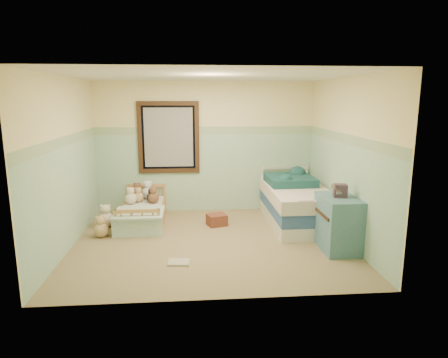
{
  "coord_description": "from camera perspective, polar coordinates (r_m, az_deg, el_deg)",
  "views": [
    {
      "loc": [
        -0.27,
        -5.8,
        2.18
      ],
      "look_at": [
        0.24,
        0.35,
        0.92
      ],
      "focal_mm": 31.67,
      "sensor_mm": 36.0,
      "label": 1
    }
  ],
  "objects": [
    {
      "name": "extra_plush_0",
      "position": [
        7.28,
        -10.14,
        -2.69
      ],
      "size": [
        0.2,
        0.2,
        0.2
      ],
      "primitive_type": "sphere",
      "color": "brown",
      "rests_on": "toddler_mattress"
    },
    {
      "name": "book_stack",
      "position": [
        5.89,
        16.42,
        -1.62
      ],
      "size": [
        0.21,
        0.18,
        0.19
      ],
      "primitive_type": "cube",
      "rotation": [
        0.0,
        0.0,
        -0.18
      ],
      "color": "#472221",
      "rests_on": "dresser"
    },
    {
      "name": "plush_bed_tan",
      "position": [
        7.41,
        -12.24,
        -2.56
      ],
      "size": [
        0.19,
        0.19,
        0.19
      ],
      "primitive_type": "sphere",
      "color": "tan",
      "rests_on": "toddler_mattress"
    },
    {
      "name": "wall_right",
      "position": [
        6.34,
        17.31,
        2.59
      ],
      "size": [
        0.04,
        3.6,
        2.5
      ],
      "primitive_type": "cube",
      "color": "beige",
      "rests_on": "floor"
    },
    {
      "name": "twin_bed_frame",
      "position": [
        7.13,
        10.31,
        -5.5
      ],
      "size": [
        0.95,
        1.9,
        0.22
      ],
      "primitive_type": "cube",
      "color": "silver",
      "rests_on": "floor"
    },
    {
      "name": "dresser",
      "position": [
        6.02,
        16.14,
        -6.14
      ],
      "size": [
        0.49,
        0.79,
        0.79
      ],
      "primitive_type": "cube",
      "color": "#426D7D",
      "rests_on": "floor"
    },
    {
      "name": "red_pillow",
      "position": [
        6.93,
        -1.05,
        -5.91
      ],
      "size": [
        0.38,
        0.36,
        0.2
      ],
      "primitive_type": "cube",
      "rotation": [
        0.0,
        0.0,
        0.32
      ],
      "color": "#A14125",
      "rests_on": "floor"
    },
    {
      "name": "plush_bed_dark",
      "position": [
        7.39,
        -10.46,
        -2.63
      ],
      "size": [
        0.16,
        0.16,
        0.16
      ],
      "primitive_type": "sphere",
      "color": "black",
      "rests_on": "toddler_mattress"
    },
    {
      "name": "teal_blanket",
      "position": [
        7.25,
        9.5,
        -0.14
      ],
      "size": [
        0.83,
        0.88,
        0.14
      ],
      "primitive_type": "cube",
      "rotation": [
        0.0,
        0.0,
        0.03
      ],
      "color": "#0F3F40",
      "rests_on": "twin_mattress"
    },
    {
      "name": "plush_bed_brown",
      "position": [
        7.63,
        -12.4,
        -2.06
      ],
      "size": [
        0.22,
        0.22,
        0.22
      ],
      "primitive_type": "sphere",
      "color": "brown",
      "rests_on": "toddler_mattress"
    },
    {
      "name": "twin_boxspring",
      "position": [
        7.07,
        10.38,
        -3.8
      ],
      "size": [
        0.95,
        1.9,
        0.22
      ],
      "primitive_type": "cube",
      "color": "navy",
      "rests_on": "twin_bed_frame"
    },
    {
      "name": "twin_mattress",
      "position": [
        7.02,
        10.44,
        -2.07
      ],
      "size": [
        0.99,
        1.94,
        0.22
      ],
      "primitive_type": "cube",
      "color": "silver",
      "rests_on": "twin_boxspring"
    },
    {
      "name": "wall_front",
      "position": [
        4.12,
        -0.83,
        -1.51
      ],
      "size": [
        4.2,
        0.04,
        2.5
      ],
      "primitive_type": "cube",
      "color": "beige",
      "rests_on": "floor"
    },
    {
      "name": "window_frame",
      "position": [
        7.61,
        -8.0,
        5.95
      ],
      "size": [
        1.16,
        0.06,
        1.36
      ],
      "primitive_type": "cube",
      "color": "#3A2312",
      "rests_on": "wall_back"
    },
    {
      "name": "patchwork_quilt",
      "position": [
        6.71,
        -12.16,
        -4.75
      ],
      "size": [
        0.8,
        0.74,
        0.03
      ],
      "primitive_type": "cube",
      "color": "#66A0D7",
      "rests_on": "toddler_mattress"
    },
    {
      "name": "toddler_bed_frame",
      "position": [
        7.21,
        -11.62,
        -5.48
      ],
      "size": [
        0.74,
        1.48,
        0.19
      ],
      "primitive_type": "cube",
      "color": "#9C6937",
      "rests_on": "floor"
    },
    {
      "name": "floor",
      "position": [
        6.21,
        -1.96,
        -9.11
      ],
      "size": [
        4.2,
        3.6,
        0.02
      ],
      "primitive_type": "cube",
      "color": "#8D7A52",
      "rests_on": "ground"
    },
    {
      "name": "ceiling",
      "position": [
        5.82,
        -2.13,
        14.81
      ],
      "size": [
        4.2,
        3.6,
        0.02
      ],
      "primitive_type": "cube",
      "color": "silver",
      "rests_on": "wall_back"
    },
    {
      "name": "toddler_mattress",
      "position": [
        7.17,
        -11.67,
        -4.29
      ],
      "size": [
        0.68,
        1.42,
        0.12
      ],
      "primitive_type": "cube",
      "color": "silver",
      "rests_on": "toddler_bed_frame"
    },
    {
      "name": "plush_bed_white",
      "position": [
        7.6,
        -10.91,
        -1.97
      ],
      "size": [
        0.24,
        0.24,
        0.24
      ],
      "primitive_type": "sphere",
      "color": "silver",
      "rests_on": "toddler_mattress"
    },
    {
      "name": "plush_floor_tan",
      "position": [
        6.65,
        -17.31,
        -7.03
      ],
      "size": [
        0.24,
        0.24,
        0.24
      ],
      "primitive_type": "sphere",
      "color": "tan",
      "rests_on": "floor"
    },
    {
      "name": "floor_book",
      "position": [
        5.47,
        -6.53,
        -11.86
      ],
      "size": [
        0.31,
        0.25,
        0.03
      ],
      "primitive_type": "cube",
      "rotation": [
        0.0,
        0.0,
        -0.09
      ],
      "color": "yellow",
      "rests_on": "floor"
    },
    {
      "name": "wall_back",
      "position": [
        7.66,
        -2.69,
        4.58
      ],
      "size": [
        4.2,
        0.04,
        2.5
      ],
      "primitive_type": "cube",
      "color": "beige",
      "rests_on": "floor"
    },
    {
      "name": "extra_plush_1",
      "position": [
        7.29,
        -13.3,
        -2.75
      ],
      "size": [
        0.21,
        0.21,
        0.21
      ],
      "primitive_type": "sphere",
      "color": "beige",
      "rests_on": "toddler_mattress"
    },
    {
      "name": "border_strip",
      "position": [
        7.61,
        -2.71,
        7.0
      ],
      "size": [
        4.2,
        0.01,
        0.15
      ],
      "primitive_type": "cube",
      "color": "#528554",
      "rests_on": "wall_back"
    },
    {
      "name": "wall_left",
      "position": [
        6.15,
        -21.99,
        2.02
      ],
      "size": [
        0.04,
        3.6,
        2.5
      ],
      "primitive_type": "cube",
      "color": "beige",
      "rests_on": "floor"
    },
    {
      "name": "wainscot_mint",
      "position": [
        7.72,
        -2.65,
        0.89
      ],
      "size": [
        4.2,
        0.01,
        1.5
      ],
      "primitive_type": "cube",
      "color": "#90BB9C",
      "rests_on": "floor"
    },
    {
      "name": "window_blinds",
      "position": [
        7.62,
        -8.0,
        5.96
      ],
      "size": [
        0.92,
        0.01,
        1.12
      ],
      "primitive_type": "cube",
      "color": "#ADADA9",
      "rests_on": "window_frame"
    },
    {
      "name": "plush_floor_cream",
      "position": [
        7.12,
        -16.7,
        -5.63
      ],
      "size": [
        0.27,
        0.27,
        0.27
      ],
      "primitive_type": "sphere",
      "color": "beige",
      "rests_on": "floor"
    }
  ]
}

